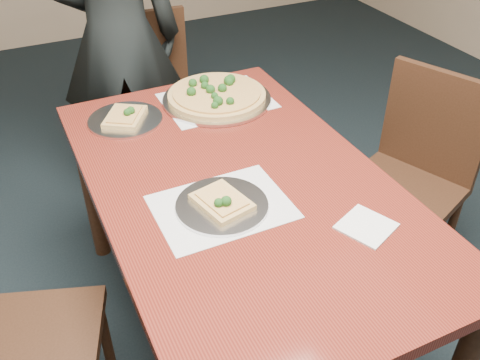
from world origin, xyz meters
name	(u,v)px	position (x,y,z in m)	size (l,w,h in m)	color
dining_table	(240,202)	(0.10, 0.55, 0.66)	(0.90, 1.50, 0.75)	#541610
chair_far	(154,95)	(0.15, 1.68, 0.52)	(0.45, 0.45, 0.91)	black
chair_right	(413,170)	(0.90, 0.60, 0.52)	(0.55, 0.55, 0.91)	black
diner	(117,38)	(0.01, 1.71, 0.83)	(0.61, 0.40, 1.66)	black
placemat_main	(217,101)	(0.24, 1.08, 0.75)	(0.42, 0.32, 0.00)	white
placemat_near	(222,207)	(-0.01, 0.45, 0.75)	(0.40, 0.30, 0.00)	white
pizza_pan	(217,95)	(0.24, 1.08, 0.77)	(0.44, 0.44, 0.07)	silver
slice_plate_near	(222,204)	(-0.01, 0.45, 0.76)	(0.28, 0.28, 0.06)	silver
slice_plate_far	(125,118)	(-0.13, 1.08, 0.76)	(0.28, 0.28, 0.06)	silver
napkin	(366,226)	(0.33, 0.19, 0.75)	(0.14, 0.14, 0.01)	white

